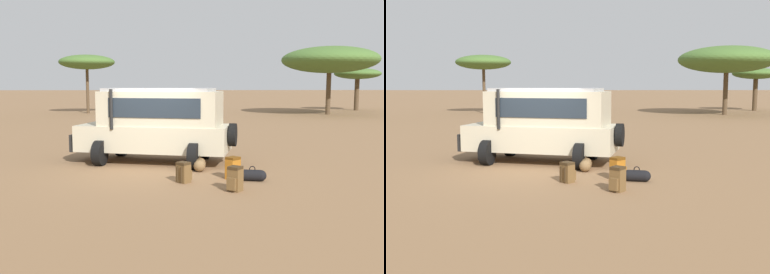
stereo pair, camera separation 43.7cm
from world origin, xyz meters
The scene contains 10 objects.
ground_plane centered at (0.00, 0.00, 0.00)m, with size 320.00×320.00×0.00m, color olive.
safari_vehicle centered at (0.11, 1.62, 1.29)m, with size 5.47×3.48×2.44m.
backpack_beside_front_wheel centered at (2.08, -2.49, 0.29)m, with size 0.43×0.45×0.61m.
backpack_cluster_center centered at (0.87, -1.48, 0.26)m, with size 0.44×0.44×0.54m.
backpack_near_rear_wheel centered at (2.23, -1.12, 0.30)m, with size 0.47×0.47×0.61m.
duffel_bag_low_black_case centered at (1.40, 0.16, 0.18)m, with size 0.39×0.81×0.45m.
duffel_bag_soft_canvas centered at (2.71, -1.38, 0.15)m, with size 0.75×0.40×0.40m.
acacia_tree_left_mid centered at (-6.64, 26.32, 4.39)m, with size 4.76×4.33×5.03m.
acacia_tree_centre_back centered at (13.71, 23.96, 4.52)m, with size 7.83×8.59×5.63m.
acacia_tree_right_mid centered at (18.48, 29.56, 3.46)m, with size 4.40×3.98×4.04m.
Camera 2 is at (0.98, -13.09, 2.60)m, focal length 42.00 mm.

